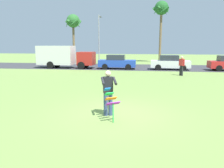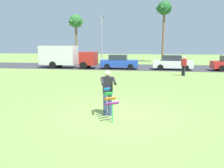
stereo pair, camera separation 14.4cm
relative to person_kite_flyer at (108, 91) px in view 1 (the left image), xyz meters
The scene contains 11 objects.
ground_plane 1.03m from the person_kite_flyer, 33.76° to the left, with size 120.00×120.00×0.00m, color olive.
road_strip 19.17m from the person_kite_flyer, 88.99° to the left, with size 120.00×8.00×0.01m, color #38383D.
person_kite_flyer is the anchor object (origin of this frame).
kite_held 0.66m from the person_kite_flyer, 71.04° to the right, with size 0.66×0.73×1.16m.
parked_truck_red_cab 18.68m from the person_kite_flyer, 116.31° to the left, with size 6.73×2.20×2.62m.
parked_car_blue 16.84m from the person_kite_flyer, 96.21° to the left, with size 4.23×1.90×1.60m.
parked_car_white 17.23m from the person_kite_flyer, 76.35° to the left, with size 4.26×1.96×1.60m.
palm_tree_left_near 28.88m from the person_kite_flyer, 110.96° to the left, with size 2.58×2.71×7.55m.
palm_tree_right_near 28.44m from the person_kite_flyer, 82.45° to the left, with size 2.58×2.71×9.34m.
streetlight_pole 24.75m from the person_kite_flyer, 102.72° to the left, with size 0.24×1.65×7.00m.
person_walker_near 12.84m from the person_kite_flyer, 69.19° to the left, with size 0.45×0.41×1.73m.
Camera 1 is at (1.01, -8.10, 2.65)m, focal length 34.78 mm.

